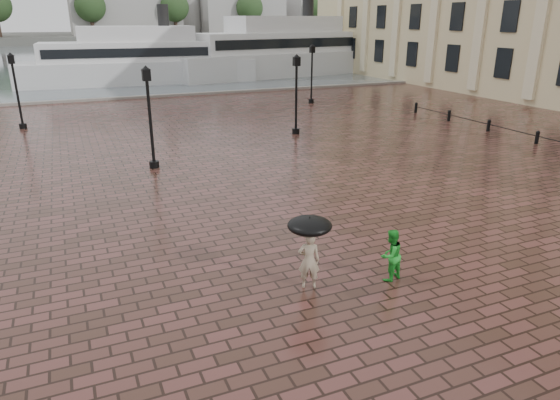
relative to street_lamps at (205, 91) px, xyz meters
name	(u,v)px	position (x,y,z in m)	size (l,w,h in m)	color
ground	(391,226)	(1.50, -17.50, -2.33)	(300.00, 300.00, 0.00)	#362018
harbour_water	(112,54)	(1.50, 74.50, -2.33)	(240.00, 240.00, 0.00)	#4B575C
quay_edge	(180,96)	(1.50, 14.50, -2.33)	(80.00, 0.60, 0.30)	slate
far_shore	(89,37)	(1.50, 142.50, -1.33)	(300.00, 60.00, 2.00)	#4C4C47
distant_skyline	(246,9)	(49.64, 132.50, 7.13)	(102.50, 22.00, 33.00)	gray
far_trees	(90,7)	(1.50, 120.50, 7.09)	(188.00, 8.00, 13.50)	#2D2119
bollard_row	(537,137)	(15.50, -11.00, -1.93)	(0.22, 21.22, 0.73)	black
street_lamps	(205,91)	(0.00, 0.00, 0.00)	(21.44, 14.44, 4.40)	black
adult_pedestrian	(309,260)	(-2.78, -20.01, -1.58)	(0.55, 0.36, 1.50)	tan
child_pedestrian	(391,255)	(-0.66, -20.47, -1.63)	(0.68, 0.53, 1.39)	green
ferry_near	(139,60)	(-0.24, 25.47, 0.02)	(24.16, 7.28, 7.82)	silver
ferry_far	(285,51)	(17.03, 26.81, 0.43)	(28.71, 11.68, 9.17)	silver
umbrella	(310,226)	(-2.78, -20.01, -0.63)	(1.10, 1.10, 1.09)	black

